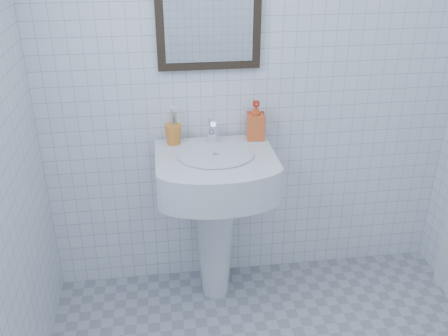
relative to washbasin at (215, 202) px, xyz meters
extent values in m
cube|color=white|center=(0.23, 0.21, 0.65)|extent=(2.20, 0.02, 2.50)
cone|color=silver|center=(0.00, 0.02, -0.24)|extent=(0.23, 0.23, 0.72)
cube|color=silver|center=(0.00, -0.03, 0.19)|extent=(0.58, 0.41, 0.18)
cube|color=silver|center=(0.00, 0.13, 0.27)|extent=(0.58, 0.10, 0.03)
cylinder|color=silver|center=(0.00, -0.06, 0.29)|extent=(0.36, 0.36, 0.01)
cylinder|color=silver|center=(0.00, 0.11, 0.31)|extent=(0.05, 0.05, 0.05)
cylinder|color=silver|center=(0.00, 0.09, 0.38)|extent=(0.03, 0.10, 0.08)
cylinder|color=silver|center=(0.00, 0.13, 0.36)|extent=(0.03, 0.05, 0.10)
imported|color=#C13912|center=(0.23, 0.13, 0.39)|extent=(0.10, 0.10, 0.20)
cube|color=black|center=(0.00, 0.20, 0.95)|extent=(0.50, 0.04, 0.62)
cube|color=white|center=(0.00, 0.18, 0.95)|extent=(0.42, 0.00, 0.54)
camera|label=1|loc=(-0.26, -2.21, 1.28)|focal=40.00mm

